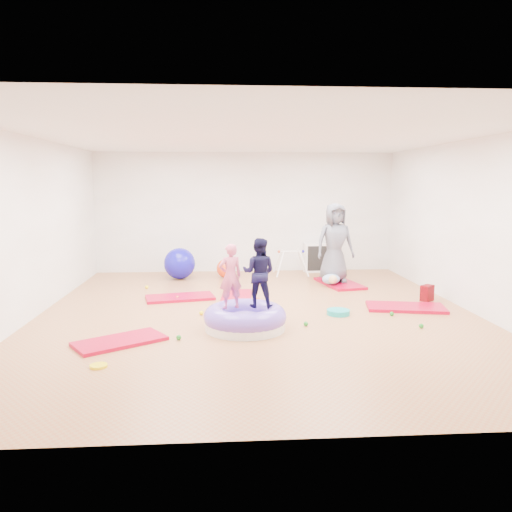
{
  "coord_description": "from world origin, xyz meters",
  "views": [
    {
      "loc": [
        -0.56,
        -7.81,
        2.08
      ],
      "look_at": [
        0.0,
        0.3,
        0.9
      ],
      "focal_mm": 35.0,
      "sensor_mm": 36.0,
      "label": 1
    }
  ],
  "objects": [
    {
      "name": "child_pink",
      "position": [
        -0.44,
        -0.76,
        0.82
      ],
      "size": [
        0.39,
        0.32,
        0.94
      ],
      "primitive_type": "imported",
      "rotation": [
        0.0,
        0.0,
        3.45
      ],
      "color": "#D45578",
      "rests_on": "inflatable_cushion"
    },
    {
      "name": "child_navy",
      "position": [
        -0.03,
        -0.71,
        0.85
      ],
      "size": [
        0.58,
        0.51,
        1.01
      ],
      "primitive_type": "imported",
      "rotation": [
        0.0,
        0.0,
        2.85
      ],
      "color": "black",
      "rests_on": "inflatable_cushion"
    },
    {
      "name": "adult_caregiver",
      "position": [
        1.77,
        2.28,
        0.87
      ],
      "size": [
        0.87,
        0.64,
        1.64
      ],
      "primitive_type": "imported",
      "rotation": [
        0.0,
        0.0,
        0.16
      ],
      "color": "#535665",
      "rests_on": "gym_mat_rear_right"
    },
    {
      "name": "ball_pit_balls",
      "position": [
        -0.04,
        0.09,
        0.04
      ],
      "size": [
        4.46,
        3.43,
        0.07
      ],
      "color": "#C44420",
      "rests_on": "ground"
    },
    {
      "name": "gym_mat_mid_left",
      "position": [
        -1.33,
        1.15,
        0.03
      ],
      "size": [
        1.31,
        0.85,
        0.05
      ],
      "primitive_type": "cube",
      "rotation": [
        0.0,
        0.0,
        0.21
      ],
      "color": "#A90022",
      "rests_on": "ground"
    },
    {
      "name": "backpack",
      "position": [
        3.1,
        0.69,
        0.14
      ],
      "size": [
        0.29,
        0.27,
        0.28
      ],
      "primitive_type": "cube",
      "rotation": [
        0.0,
        0.0,
        0.68
      ],
      "color": "#AC010E",
      "rests_on": "ground"
    },
    {
      "name": "gym_mat_center_back",
      "position": [
        -0.3,
        1.19,
        0.02
      ],
      "size": [
        0.61,
        1.12,
        0.05
      ],
      "primitive_type": "cube",
      "rotation": [
        0.0,
        0.0,
        1.5
      ],
      "color": "#A90022",
      "rests_on": "ground"
    },
    {
      "name": "inflatable_cushion",
      "position": [
        -0.24,
        -0.84,
        0.15
      ],
      "size": [
        1.2,
        1.2,
        0.38
      ],
      "rotation": [
        0.0,
        0.0,
        0.21
      ],
      "color": "white",
      "rests_on": "ground"
    },
    {
      "name": "infant_play_gym",
      "position": [
        1.0,
        3.31,
        0.38
      ],
      "size": [
        0.75,
        0.71,
        0.57
      ],
      "rotation": [
        0.0,
        0.0,
        0.34
      ],
      "color": "white",
      "rests_on": "ground"
    },
    {
      "name": "gym_mat_front_left",
      "position": [
        -1.92,
        -1.36,
        0.02
      ],
      "size": [
        1.28,
        1.12,
        0.05
      ],
      "primitive_type": "cube",
      "rotation": [
        0.0,
        0.0,
        0.59
      ],
      "color": "#A90022",
      "rests_on": "ground"
    },
    {
      "name": "balance_disc",
      "position": [
        1.29,
        -0.14,
        0.04
      ],
      "size": [
        0.37,
        0.37,
        0.08
      ],
      "primitive_type": "cylinder",
      "color": "#14A8AA",
      "rests_on": "ground"
    },
    {
      "name": "exercise_ball_orange",
      "position": [
        -0.47,
        3.15,
        0.21
      ],
      "size": [
        0.42,
        0.42,
        0.42
      ],
      "primitive_type": "sphere",
      "color": "#F54014",
      "rests_on": "ground"
    },
    {
      "name": "cube_shelf",
      "position": [
        1.74,
        3.79,
        0.34
      ],
      "size": [
        0.68,
        0.34,
        0.68
      ],
      "color": "white",
      "rests_on": "ground"
    },
    {
      "name": "gym_mat_right",
      "position": [
        2.51,
        0.15,
        0.03
      ],
      "size": [
        1.37,
        0.87,
        0.05
      ],
      "primitive_type": "cube",
      "rotation": [
        0.0,
        0.0,
        -0.2
      ],
      "color": "#A90022",
      "rests_on": "ground"
    },
    {
      "name": "room",
      "position": [
        0.0,
        0.0,
        1.4
      ],
      "size": [
        7.01,
        8.01,
        2.81
      ],
      "color": "#A86137",
      "rests_on": "ground"
    },
    {
      "name": "gym_mat_rear_right",
      "position": [
        1.87,
        2.22,
        0.03
      ],
      "size": [
        0.88,
        1.39,
        0.05
      ],
      "primitive_type": "cube",
      "rotation": [
        0.0,
        0.0,
        1.77
      ],
      "color": "#A90022",
      "rests_on": "ground"
    },
    {
      "name": "yellow_toy",
      "position": [
        -1.98,
        -2.23,
        0.02
      ],
      "size": [
        0.2,
        0.2,
        0.03
      ],
      "primitive_type": "cylinder",
      "color": "#FFE90C",
      "rests_on": "ground"
    },
    {
      "name": "exercise_ball_blue",
      "position": [
        -1.49,
        3.09,
        0.34
      ],
      "size": [
        0.69,
        0.69,
        0.69
      ],
      "primitive_type": "sphere",
      "color": "#130EAC",
      "rests_on": "ground"
    },
    {
      "name": "infant",
      "position": [
        1.65,
        1.98,
        0.16
      ],
      "size": [
        0.36,
        0.37,
        0.21
      ],
      "color": "#87A5D4",
      "rests_on": "gym_mat_rear_right"
    }
  ]
}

